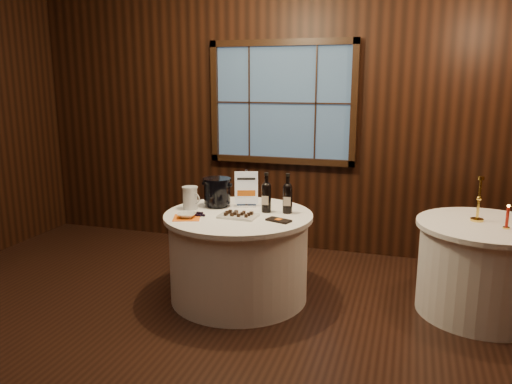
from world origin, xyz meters
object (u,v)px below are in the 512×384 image
(main_table, at_px, (239,256))
(chocolate_plate, at_px, (238,215))
(port_bottle_left, at_px, (266,195))
(grape_bunch, at_px, (200,214))
(cracker_bowl, at_px, (187,215))
(red_candle, at_px, (507,219))
(brass_candlestick, at_px, (478,205))
(chocolate_box, at_px, (279,220))
(glass_pitcher, at_px, (190,198))
(ice_bucket, at_px, (217,192))
(port_bottle_right, at_px, (288,196))
(sign_stand, at_px, (246,194))
(side_table, at_px, (482,269))

(main_table, xyz_separation_m, chocolate_plate, (0.04, -0.11, 0.40))
(port_bottle_left, bearing_deg, main_table, -150.88)
(grape_bunch, height_order, cracker_bowl, cracker_bowl)
(port_bottle_left, relative_size, red_candle, 1.80)
(cracker_bowl, bearing_deg, chocolate_plate, 20.67)
(main_table, height_order, cracker_bowl, cracker_bowl)
(brass_candlestick, bearing_deg, chocolate_plate, -165.99)
(chocolate_box, bearing_deg, port_bottle_left, 144.50)
(chocolate_box, distance_m, glass_pitcher, 0.87)
(chocolate_plate, relative_size, cracker_bowl, 2.14)
(ice_bucket, bearing_deg, chocolate_plate, -43.60)
(port_bottle_left, bearing_deg, chocolate_plate, -128.15)
(port_bottle_left, height_order, ice_bucket, port_bottle_left)
(port_bottle_left, height_order, cracker_bowl, port_bottle_left)
(ice_bucket, height_order, glass_pitcher, ice_bucket)
(port_bottle_left, relative_size, cracker_bowl, 2.33)
(red_candle, bearing_deg, brass_candlestick, 138.47)
(port_bottle_right, bearing_deg, main_table, -168.62)
(main_table, relative_size, port_bottle_left, 3.68)
(port_bottle_left, xyz_separation_m, grape_bunch, (-0.50, -0.30, -0.13))
(port_bottle_right, bearing_deg, grape_bunch, -163.31)
(chocolate_plate, relative_size, glass_pitcher, 1.58)
(sign_stand, bearing_deg, cracker_bowl, -142.28)
(chocolate_plate, xyz_separation_m, brass_candlestick, (1.90, 0.47, 0.12))
(side_table, height_order, port_bottle_right, port_bottle_right)
(sign_stand, bearing_deg, red_candle, -19.11)
(cracker_bowl, distance_m, red_candle, 2.53)
(port_bottle_left, relative_size, brass_candlestick, 0.94)
(sign_stand, height_order, red_candle, sign_stand)
(port_bottle_left, height_order, chocolate_plate, port_bottle_left)
(sign_stand, bearing_deg, ice_bucket, 178.31)
(main_table, distance_m, chocolate_plate, 0.42)
(chocolate_plate, bearing_deg, port_bottle_right, 35.04)
(chocolate_box, bearing_deg, sign_stand, 156.16)
(chocolate_box, xyz_separation_m, cracker_bowl, (-0.76, -0.13, 0.01))
(port_bottle_right, bearing_deg, ice_bucket, 168.66)
(sign_stand, xyz_separation_m, ice_bucket, (-0.25, -0.07, 0.02))
(cracker_bowl, bearing_deg, main_table, 35.58)
(port_bottle_left, distance_m, brass_candlestick, 1.74)
(chocolate_box, bearing_deg, grape_bunch, -156.79)
(glass_pitcher, height_order, brass_candlestick, brass_candlestick)
(chocolate_box, distance_m, red_candle, 1.76)
(cracker_bowl, bearing_deg, chocolate_box, 9.81)
(port_bottle_right, relative_size, chocolate_box, 1.74)
(main_table, height_order, ice_bucket, ice_bucket)
(ice_bucket, relative_size, chocolate_box, 1.31)
(side_table, relative_size, glass_pitcher, 5.35)
(glass_pitcher, distance_m, red_candle, 2.59)
(port_bottle_left, distance_m, port_bottle_right, 0.18)
(side_table, bearing_deg, glass_pitcher, -173.59)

